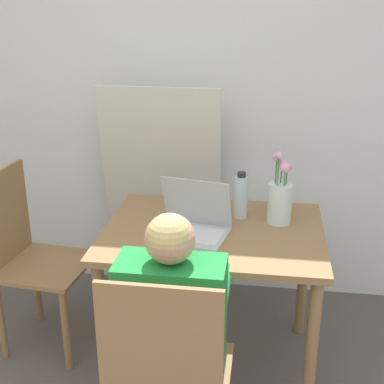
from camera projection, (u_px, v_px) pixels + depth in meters
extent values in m
cube|color=white|center=(189.00, 76.00, 2.88)|extent=(6.40, 0.05, 2.50)
cube|color=olive|center=(213.00, 232.00, 2.34)|extent=(0.96, 0.73, 0.03)
cylinder|color=olive|center=(102.00, 335.00, 2.23)|extent=(0.05, 0.05, 0.67)
cylinder|color=olive|center=(311.00, 353.00, 2.11)|extent=(0.05, 0.05, 0.67)
cylinder|color=olive|center=(138.00, 263.00, 2.81)|extent=(0.05, 0.05, 0.67)
cylinder|color=olive|center=(303.00, 275.00, 2.69)|extent=(0.05, 0.05, 0.67)
cube|color=olive|center=(172.00, 376.00, 1.85)|extent=(0.40, 0.40, 0.02)
cube|color=olive|center=(160.00, 353.00, 1.58)|extent=(0.38, 0.02, 0.46)
cube|color=olive|center=(46.00, 266.00, 2.58)|extent=(0.44, 0.44, 0.02)
cube|color=olive|center=(5.00, 217.00, 2.54)|extent=(0.06, 0.38, 0.46)
cylinder|color=olive|center=(66.00, 330.00, 2.47)|extent=(0.04, 0.04, 0.42)
cylinder|color=olive|center=(96.00, 292.00, 2.77)|extent=(0.04, 0.04, 0.42)
cylinder|color=olive|center=(1.00, 320.00, 2.54)|extent=(0.04, 0.04, 0.42)
cylinder|color=olive|center=(37.00, 284.00, 2.85)|extent=(0.04, 0.04, 0.42)
cube|color=#1E8438|center=(171.00, 320.00, 1.76)|extent=(0.35, 0.18, 0.43)
sphere|color=tan|center=(170.00, 239.00, 1.66)|extent=(0.16, 0.16, 0.16)
sphere|color=#D8BC72|center=(169.00, 235.00, 1.64)|extent=(0.14, 0.14, 0.14)
cylinder|color=navy|center=(200.00, 347.00, 1.96)|extent=(0.09, 0.28, 0.09)
cylinder|color=navy|center=(158.00, 343.00, 1.98)|extent=(0.09, 0.28, 0.09)
cylinder|color=navy|center=(204.00, 374.00, 2.17)|extent=(0.07, 0.07, 0.44)
cylinder|color=navy|center=(166.00, 370.00, 2.19)|extent=(0.07, 0.07, 0.44)
cylinder|color=#1E8438|center=(223.00, 285.00, 1.93)|extent=(0.06, 0.24, 0.06)
cylinder|color=#1E8438|center=(141.00, 279.00, 1.97)|extent=(0.06, 0.24, 0.06)
cube|color=#B2B2B7|center=(190.00, 235.00, 2.27)|extent=(0.34, 0.29, 0.01)
cube|color=silver|center=(190.00, 233.00, 2.27)|extent=(0.29, 0.21, 0.00)
cube|color=#B2B2B7|center=(197.00, 202.00, 2.30)|extent=(0.31, 0.13, 0.23)
cube|color=silver|center=(197.00, 202.00, 2.30)|extent=(0.28, 0.11, 0.20)
cylinder|color=silver|center=(279.00, 203.00, 2.37)|extent=(0.11, 0.11, 0.18)
cylinder|color=#3D7A38|center=(286.00, 191.00, 2.36)|extent=(0.01, 0.01, 0.22)
sphere|color=#EA9EC6|center=(287.00, 167.00, 2.32)|extent=(0.04, 0.04, 0.04)
cylinder|color=#3D7A38|center=(280.00, 188.00, 2.37)|extent=(0.01, 0.01, 0.23)
sphere|color=#EA9EC6|center=(282.00, 164.00, 2.33)|extent=(0.04, 0.04, 0.04)
cylinder|color=#3D7A38|center=(275.00, 186.00, 2.36)|extent=(0.01, 0.01, 0.27)
sphere|color=#EA9EC6|center=(277.00, 157.00, 2.31)|extent=(0.04, 0.04, 0.04)
cylinder|color=#3D7A38|center=(277.00, 186.00, 2.33)|extent=(0.01, 0.01, 0.28)
sphere|color=#EA9EC6|center=(279.00, 155.00, 2.28)|extent=(0.03, 0.03, 0.03)
cylinder|color=#3D7A38|center=(284.00, 192.00, 2.33)|extent=(0.01, 0.01, 0.23)
sphere|color=#EA9EC6|center=(285.00, 167.00, 2.29)|extent=(0.05, 0.05, 0.05)
cylinder|color=silver|center=(241.00, 197.00, 2.42)|extent=(0.06, 0.06, 0.19)
cylinder|color=#262628|center=(242.00, 175.00, 2.39)|extent=(0.04, 0.04, 0.02)
cube|color=silver|center=(162.00, 194.00, 2.99)|extent=(0.65, 0.19, 1.23)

